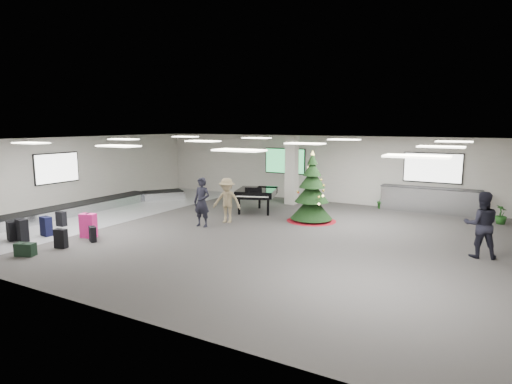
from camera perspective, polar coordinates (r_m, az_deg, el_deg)
The scene contains 20 objects.
ground at distance 15.09m, azimuth -0.72°, elevation -5.35°, with size 18.00×18.00×0.00m, color #383533.
room_envelope at distance 15.46m, azimuth -0.72°, elevation 3.77°, with size 18.02×14.02×3.21m.
baggage_carousel at distance 20.01m, azimuth -20.69°, elevation -1.73°, with size 2.28×9.71×0.43m.
service_counter at distance 19.71m, azimuth 22.14°, elevation -0.99°, with size 4.05×0.65×1.08m.
suitcase_0 at distance 15.76m, azimuth -28.74°, elevation -4.49°, with size 0.52×0.36×0.75m.
suitcase_1 at distance 14.43m, azimuth -24.58°, elevation -5.66°, with size 0.42×0.28×0.61m.
pink_suitcase at distance 15.34m, azimuth -21.46°, elevation -4.19°, with size 0.57×0.41×0.83m.
suitcase_3 at distance 15.42m, azimuth -21.43°, elevation -4.49°, with size 0.44×0.28×0.64m.
navy_suitcase at distance 16.17m, azimuth -26.19°, elevation -4.11°, with size 0.46×0.31×0.68m.
suitcase_5 at distance 16.07m, azimuth -29.82°, elevation -4.50°, with size 0.48×0.36×0.66m.
green_duffel at distance 14.07m, azimuth -28.40°, elevation -6.75°, with size 0.62×0.46×0.39m.
suitcase_7 at distance 14.81m, azimuth -20.95°, elevation -5.26°, with size 0.38×0.32×0.51m.
suitcase_8 at distance 17.44m, azimuth -24.53°, elevation -3.29°, with size 0.37×0.22×0.56m.
christmas_tree at distance 16.75m, azimuth 7.45°, elevation -0.68°, with size 1.94×1.94×2.77m.
grand_piano at distance 18.36m, azimuth 0.04°, elevation -0.13°, with size 2.11×2.41×1.16m.
traveler_a at distance 15.83m, azimuth -7.23°, elevation -1.36°, with size 0.67×0.44×1.83m, color black.
traveler_b at distance 16.42m, azimuth -3.90°, elevation -1.13°, with size 1.11×0.64×1.72m, color #8F7C58.
traveler_bench at distance 13.65m, azimuth 27.82°, elevation -3.88°, with size 0.92×0.72×1.90m, color black.
potted_plant_left at distance 19.93m, azimuth 16.40°, elevation -1.13°, with size 0.39×0.32×0.72m, color #143A12.
potted_plant_right at distance 18.67m, azimuth 29.88°, elevation -2.63°, with size 0.41×0.41×0.73m, color #143A12.
Camera 1 is at (7.32, -12.66, 3.75)m, focal length 30.00 mm.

